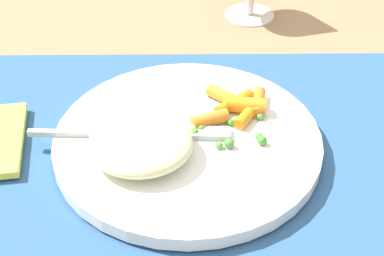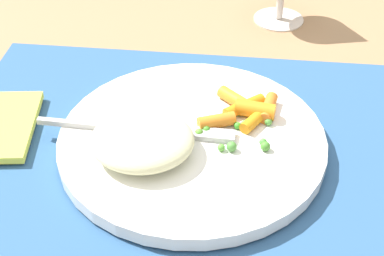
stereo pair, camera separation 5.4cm
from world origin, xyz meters
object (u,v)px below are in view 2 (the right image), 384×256
at_px(carrot_portion, 246,110).
at_px(plate, 192,141).
at_px(rice_mound, 142,140).
at_px(fork, 156,130).
at_px(napkin, 0,126).

bearing_deg(carrot_portion, plate, -143.02).
bearing_deg(plate, rice_mound, -146.03).
relative_size(plate, fork, 1.32).
relative_size(rice_mound, fork, 0.49).
distance_m(rice_mound, carrot_portion, 0.12).
distance_m(rice_mound, napkin, 0.16).
distance_m(carrot_portion, napkin, 0.26).
xyz_separation_m(plate, fork, (-0.04, 0.00, 0.01)).
distance_m(carrot_portion, fork, 0.10).
xyz_separation_m(plate, carrot_portion, (0.05, 0.04, 0.01)).
height_order(plate, rice_mound, rice_mound).
height_order(fork, napkin, fork).
relative_size(rice_mound, carrot_portion, 1.21).
bearing_deg(rice_mound, napkin, 167.19).
bearing_deg(carrot_portion, fork, -157.00).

